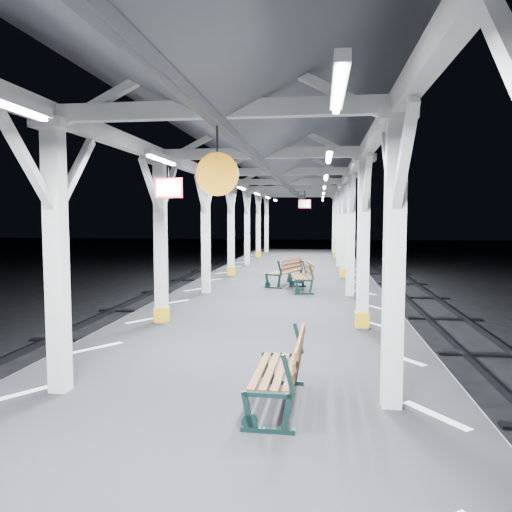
# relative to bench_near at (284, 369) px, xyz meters

# --- Properties ---
(ground) EXTENTS (120.00, 120.00, 0.00)m
(ground) POSITION_rel_bench_near_xyz_m (-0.79, 2.14, -1.44)
(ground) COLOR black
(ground) RESTS_ON ground
(platform) EXTENTS (6.00, 50.00, 1.00)m
(platform) POSITION_rel_bench_near_xyz_m (-0.79, 2.14, -0.94)
(platform) COLOR black
(platform) RESTS_ON ground
(hazard_stripes_left) EXTENTS (1.00, 48.00, 0.01)m
(hazard_stripes_left) POSITION_rel_bench_near_xyz_m (-3.24, 2.14, -0.44)
(hazard_stripes_left) COLOR silver
(hazard_stripes_left) RESTS_ON platform
(hazard_stripes_right) EXTENTS (1.00, 48.00, 0.01)m
(hazard_stripes_right) POSITION_rel_bench_near_xyz_m (1.66, 2.14, -0.44)
(hazard_stripes_right) COLOR silver
(hazard_stripes_right) RESTS_ON platform
(canopy) EXTENTS (5.40, 49.00, 4.65)m
(canopy) POSITION_rel_bench_near_xyz_m (-0.79, 2.13, 3.12)
(canopy) COLOR beige
(canopy) RESTS_ON platform
(bench_near) EXTENTS (0.61, 1.54, 0.83)m
(bench_near) POSITION_rel_bench_near_xyz_m (0.00, 0.00, 0.00)
(bench_near) COLOR black
(bench_near) RESTS_ON platform
(bench_mid) EXTENTS (0.81, 1.59, 0.82)m
(bench_mid) POSITION_rel_bench_near_xyz_m (-0.06, 8.91, -0.00)
(bench_mid) COLOR black
(bench_mid) RESTS_ON platform
(bench_far) EXTENTS (1.13, 1.68, 0.86)m
(bench_far) POSITION_rel_bench_near_xyz_m (-0.61, 9.92, 0.02)
(bench_far) COLOR black
(bench_far) RESTS_ON platform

